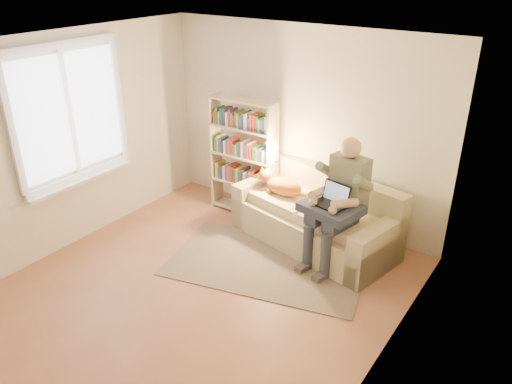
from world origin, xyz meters
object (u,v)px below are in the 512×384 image
Objects in this scene: sofa at (316,220)px; person at (340,197)px; cat at (281,185)px; bookshelf at (243,152)px; laptop at (335,200)px.

sofa is 0.72m from person.
sofa is at bearing 14.74° from cat.
cat is (-0.93, 0.22, -0.18)m from person.
cat is at bearing -15.23° from bookshelf.
bookshelf is (-0.72, 0.18, 0.24)m from cat.
cat is 1.02m from laptop.
person reaches higher than laptop.
person is 0.15m from laptop.
laptop is at bearing -77.54° from person.
bookshelf reaches higher than cat.
sofa is 2.91× the size of cat.
bookshelf is (-1.65, 0.40, 0.06)m from person.
bookshelf reaches higher than person.
person is at bearing -19.20° from sofa.
bookshelf reaches higher than laptop.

